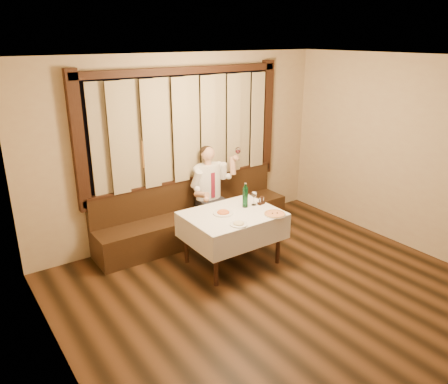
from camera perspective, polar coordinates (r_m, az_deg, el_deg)
room at (r=5.13m, az=5.91°, el=2.35°), size 5.01×6.01×2.81m
banquette at (r=6.89m, az=-3.91°, el=-3.49°), size 3.20×0.61×0.94m
dining_table at (r=5.97m, az=1.10°, el=-3.69°), size 1.27×0.97×0.76m
pizza at (r=5.90m, az=6.65°, el=-2.87°), size 0.30×0.30×0.03m
pasta_red at (r=5.88m, az=-0.11°, el=-2.52°), size 0.28×0.28×0.09m
pasta_cream at (r=5.56m, az=1.95°, el=-4.00°), size 0.23×0.23×0.08m
green_bottle at (r=6.08m, az=2.79°, el=-0.64°), size 0.08×0.08×0.35m
table_wine_glass at (r=6.16m, az=3.94°, el=-0.39°), size 0.08×0.08×0.21m
cruet_caddy at (r=6.24m, az=4.89°, el=-1.24°), size 0.12×0.07×0.12m
seated_man at (r=6.76m, az=-1.67°, el=0.85°), size 0.80×0.60×1.44m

